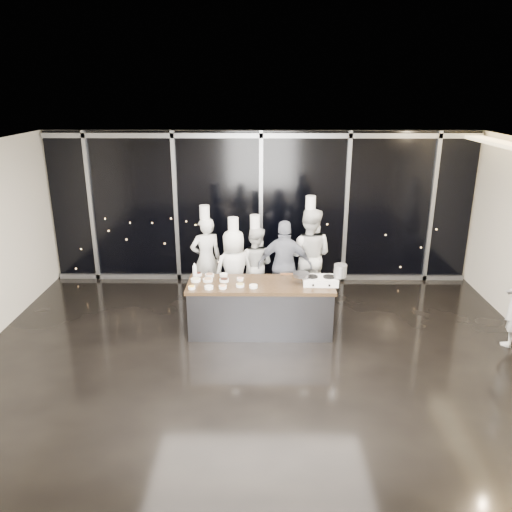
{
  "coord_description": "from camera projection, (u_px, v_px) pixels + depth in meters",
  "views": [
    {
      "loc": [
        0.01,
        -6.89,
        4.03
      ],
      "look_at": [
        -0.08,
        1.2,
        1.28
      ],
      "focal_mm": 35.0,
      "sensor_mm": 36.0,
      "label": 1
    }
  ],
  "objects": [
    {
      "name": "room_shell",
      "position": [
        273.0,
        219.0,
        7.1
      ],
      "size": [
        9.02,
        7.02,
        3.21
      ],
      "color": "beige",
      "rests_on": "ground"
    },
    {
      "name": "prep_bowls",
      "position": [
        217.0,
        281.0,
        8.41
      ],
      "size": [
        1.14,
        0.73,
        0.05
      ],
      "color": "white",
      "rests_on": "demo_counter"
    },
    {
      "name": "chef_left",
      "position": [
        234.0,
        270.0,
        9.24
      ],
      "size": [
        0.91,
        0.78,
        1.81
      ],
      "rotation": [
        0.0,
        0.0,
        3.57
      ],
      "color": "silver",
      "rests_on": "ground"
    },
    {
      "name": "window_wall",
      "position": [
        261.0,
        208.0,
        10.56
      ],
      "size": [
        8.9,
        0.11,
        3.2
      ],
      "color": "black",
      "rests_on": "ground"
    },
    {
      "name": "stock_pot",
      "position": [
        340.0,
        271.0,
        8.24
      ],
      "size": [
        0.22,
        0.22,
        0.21
      ],
      "primitive_type": "cylinder",
      "rotation": [
        0.0,
        0.0,
        -0.02
      ],
      "color": "#A7A7AA",
      "rests_on": "stove"
    },
    {
      "name": "squeeze_bottle",
      "position": [
        195.0,
        270.0,
        8.62
      ],
      "size": [
        0.07,
        0.07,
        0.27
      ],
      "color": "silver",
      "rests_on": "demo_counter"
    },
    {
      "name": "frying_pan",
      "position": [
        301.0,
        275.0,
        8.31
      ],
      "size": [
        0.49,
        0.29,
        0.05
      ],
      "rotation": [
        0.0,
        0.0,
        -0.02
      ],
      "color": "slate",
      "rests_on": "stove"
    },
    {
      "name": "ground",
      "position": [
        260.0,
        358.0,
        7.82
      ],
      "size": [
        9.0,
        9.0,
        0.0
      ],
      "primitive_type": "plane",
      "color": "black",
      "rests_on": "ground"
    },
    {
      "name": "chef_right",
      "position": [
        309.0,
        255.0,
        9.6
      ],
      "size": [
        1.07,
        0.93,
        2.12
      ],
      "rotation": [
        0.0,
        0.0,
        2.87
      ],
      "color": "silver",
      "rests_on": "ground"
    },
    {
      "name": "chef_far_left",
      "position": [
        206.0,
        258.0,
        9.72
      ],
      "size": [
        0.72,
        0.6,
        1.91
      ],
      "rotation": [
        0.0,
        0.0,
        3.52
      ],
      "color": "silver",
      "rests_on": "ground"
    },
    {
      "name": "guest",
      "position": [
        285.0,
        266.0,
        9.28
      ],
      "size": [
        1.05,
        0.51,
        1.74
      ],
      "rotation": [
        0.0,
        0.0,
        3.06
      ],
      "color": "#15203A",
      "rests_on": "ground"
    },
    {
      "name": "stove",
      "position": [
        320.0,
        280.0,
        8.33
      ],
      "size": [
        0.58,
        0.38,
        0.14
      ],
      "rotation": [
        0.0,
        0.0,
        -0.02
      ],
      "color": "white",
      "rests_on": "demo_counter"
    },
    {
      "name": "demo_counter",
      "position": [
        260.0,
        307.0,
        8.53
      ],
      "size": [
        2.46,
        0.86,
        0.9
      ],
      "color": "#38393E",
      "rests_on": "ground"
    },
    {
      "name": "chef_center",
      "position": [
        255.0,
        264.0,
        9.66
      ],
      "size": [
        0.88,
        0.77,
        1.75
      ],
      "rotation": [
        0.0,
        0.0,
        2.83
      ],
      "color": "silver",
      "rests_on": "ground"
    }
  ]
}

